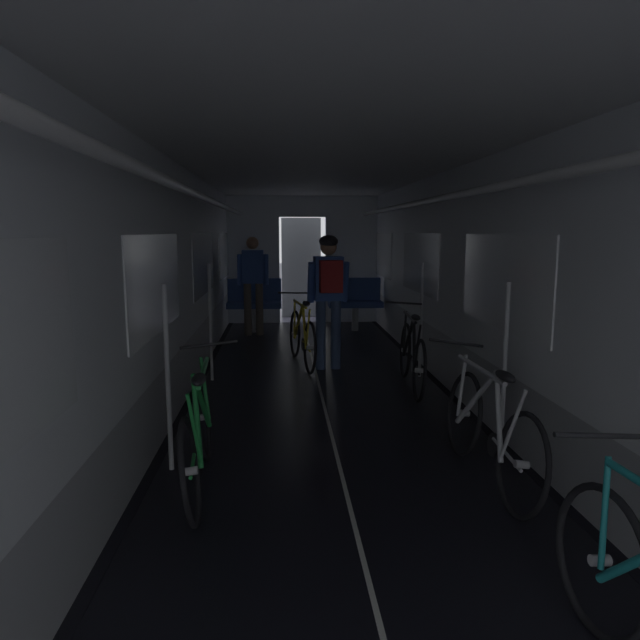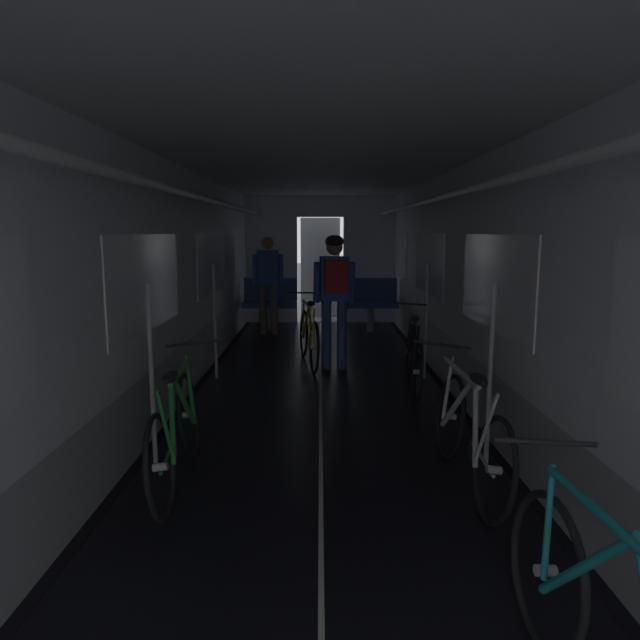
{
  "view_description": "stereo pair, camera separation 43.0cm",
  "coord_description": "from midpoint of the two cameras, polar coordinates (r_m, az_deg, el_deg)",
  "views": [
    {
      "loc": [
        -0.44,
        -2.02,
        1.77
      ],
      "look_at": [
        0.0,
        4.2,
        0.8
      ],
      "focal_mm": 31.84,
      "sensor_mm": 36.0,
      "label": 1
    },
    {
      "loc": [
        -0.01,
        -2.03,
        1.77
      ],
      "look_at": [
        0.0,
        4.2,
        0.8
      ],
      "focal_mm": 31.84,
      "sensor_mm": 36.0,
      "label": 2
    }
  ],
  "objects": [
    {
      "name": "train_car_shell",
      "position": [
        5.63,
        -1.78,
        8.11
      ],
      "size": [
        3.14,
        12.34,
        2.57
      ],
      "color": "black",
      "rests_on": "ground"
    },
    {
      "name": "person_standing_near_bench",
      "position": [
        9.78,
        -8.0,
        4.13
      ],
      "size": [
        0.53,
        0.23,
        1.69
      ],
      "color": "brown",
      "rests_on": "ground"
    },
    {
      "name": "bicycle_green",
      "position": [
        4.14,
        -15.18,
        -11.08
      ],
      "size": [
        0.44,
        1.69,
        0.95
      ],
      "color": "black",
      "rests_on": "ground"
    },
    {
      "name": "bicycle_yellow_in_aisle",
      "position": [
        7.58,
        -3.46,
        -1.7
      ],
      "size": [
        0.48,
        1.68,
        0.94
      ],
      "color": "black",
      "rests_on": "ground"
    },
    {
      "name": "bicycle_silver",
      "position": [
        4.22,
        13.79,
        -10.68
      ],
      "size": [
        0.44,
        1.69,
        0.96
      ],
      "color": "black",
      "rests_on": "ground"
    },
    {
      "name": "bench_seat_far_left",
      "position": [
        10.2,
        -7.82,
        2.02
      ],
      "size": [
        0.98,
        0.51,
        0.95
      ],
      "color": "gray",
      "rests_on": "ground"
    },
    {
      "name": "person_cyclist_aisle",
      "position": [
        7.23,
        -0.82,
        3.32
      ],
      "size": [
        0.55,
        0.41,
        1.73
      ],
      "color": "#384C75",
      "rests_on": "ground"
    },
    {
      "name": "bench_seat_far_right",
      "position": [
        10.23,
        2.29,
        2.12
      ],
      "size": [
        0.98,
        0.51,
        0.95
      ],
      "color": "gray",
      "rests_on": "ground"
    },
    {
      "name": "bicycle_black",
      "position": [
        6.48,
        7.33,
        -3.57
      ],
      "size": [
        0.44,
        1.69,
        0.94
      ],
      "color": "black",
      "rests_on": "ground"
    }
  ]
}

